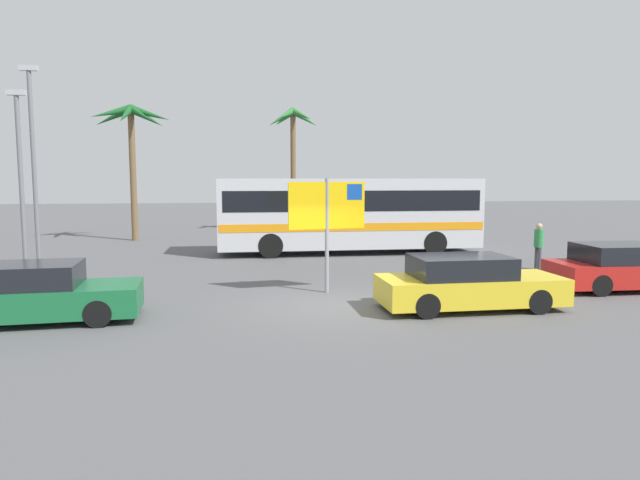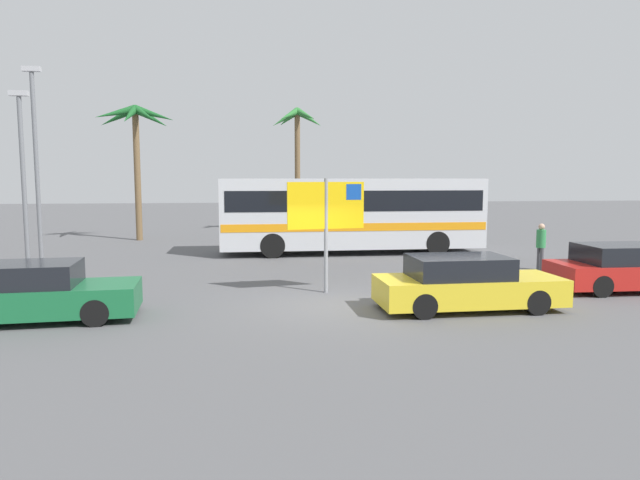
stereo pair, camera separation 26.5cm
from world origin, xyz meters
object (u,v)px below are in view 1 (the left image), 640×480
at_px(bus_front_coach, 349,211).
at_px(car_green, 36,294).
at_px(car_yellow, 468,284).
at_px(car_red, 625,268).
at_px(ferry_sign, 329,210).
at_px(pedestrian_by_bus, 539,242).

bearing_deg(bus_front_coach, car_green, -130.78).
relative_size(car_yellow, car_red, 1.03).
bearing_deg(car_yellow, car_red, 16.19).
bearing_deg(car_red, ferry_sign, 175.91).
bearing_deg(car_yellow, bus_front_coach, 93.53).
xyz_separation_m(car_red, car_green, (-15.52, -1.58, -0.00)).
bearing_deg(ferry_sign, car_yellow, -47.57).
bearing_deg(ferry_sign, car_green, -169.78).
xyz_separation_m(bus_front_coach, car_yellow, (0.89, -10.74, -1.15)).
distance_m(bus_front_coach, pedestrian_by_bus, 7.87).
xyz_separation_m(bus_front_coach, car_green, (-9.15, -10.60, -1.15)).
xyz_separation_m(car_yellow, car_green, (-10.04, 0.14, -0.00)).
xyz_separation_m(ferry_sign, car_yellow, (3.07, -2.49, -1.69)).
height_order(car_red, car_green, same).
relative_size(bus_front_coach, car_yellow, 2.45).
distance_m(car_yellow, pedestrian_by_bus, 7.27).
bearing_deg(pedestrian_by_bus, car_red, -85.12).
distance_m(ferry_sign, car_red, 8.74).
distance_m(ferry_sign, car_yellow, 4.30).
xyz_separation_m(bus_front_coach, pedestrian_by_bus, (5.74, -5.33, -0.83)).
bearing_deg(car_yellow, ferry_sign, 139.63).
relative_size(bus_front_coach, car_red, 2.54).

